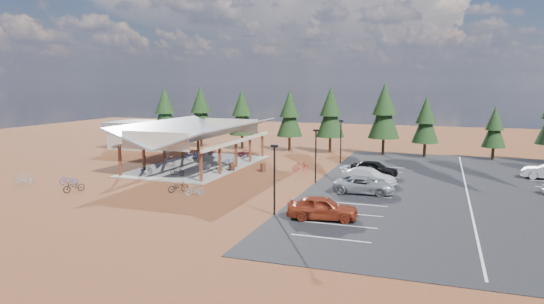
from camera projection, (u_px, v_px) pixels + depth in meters
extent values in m
plane|color=brown|center=(259.00, 183.00, 45.99)|extent=(140.00, 140.00, 0.00)
cube|color=black|center=(467.00, 191.00, 42.73)|extent=(27.00, 44.00, 0.04)
cube|color=gray|center=(200.00, 165.00, 55.79)|extent=(10.60, 18.60, 0.10)
cube|color=maroon|center=(120.00, 161.00, 49.23)|extent=(0.25, 0.25, 3.00)
cube|color=maroon|center=(144.00, 155.00, 53.16)|extent=(0.25, 0.25, 3.00)
cube|color=maroon|center=(164.00, 150.00, 57.08)|extent=(0.25, 0.25, 3.00)
cube|color=maroon|center=(182.00, 146.00, 61.00)|extent=(0.25, 0.25, 3.00)
cube|color=maroon|center=(198.00, 142.00, 64.93)|extent=(0.25, 0.25, 3.00)
cube|color=maroon|center=(201.00, 166.00, 46.22)|extent=(0.25, 0.25, 3.00)
cube|color=maroon|center=(220.00, 160.00, 50.15)|extent=(0.25, 0.25, 3.00)
cube|color=maroon|center=(236.00, 154.00, 54.07)|extent=(0.25, 0.25, 3.00)
cube|color=maroon|center=(250.00, 149.00, 57.99)|extent=(0.25, 0.25, 3.00)
cube|color=maroon|center=(262.00, 145.00, 61.92)|extent=(0.25, 0.25, 3.00)
cube|color=beige|center=(161.00, 137.00, 57.00)|extent=(0.22, 18.00, 0.35)
cube|color=beige|center=(239.00, 141.00, 53.73)|extent=(0.22, 18.00, 0.35)
cube|color=slate|center=(176.00, 130.00, 56.18)|extent=(5.85, 19.40, 2.13)
cube|color=slate|center=(222.00, 132.00, 54.29)|extent=(5.85, 19.40, 2.13)
cube|color=beige|center=(155.00, 141.00, 46.84)|extent=(7.50, 0.15, 1.80)
cube|color=beige|center=(231.00, 126.00, 63.66)|extent=(7.50, 0.15, 1.80)
cube|color=#ADA593|center=(149.00, 137.00, 70.43)|extent=(10.00, 6.00, 3.20)
cube|color=slate|center=(148.00, 124.00, 70.16)|extent=(11.00, 7.00, 0.70)
cylinder|color=black|center=(274.00, 181.00, 34.66)|extent=(0.14, 0.14, 5.00)
cube|color=black|center=(274.00, 146.00, 34.29)|extent=(0.50, 0.25, 0.18)
cylinder|color=black|center=(316.00, 157.00, 45.87)|extent=(0.14, 0.14, 5.00)
cube|color=black|center=(316.00, 130.00, 45.50)|extent=(0.50, 0.25, 0.18)
cylinder|color=black|center=(341.00, 143.00, 57.08)|extent=(0.14, 0.14, 5.00)
cube|color=black|center=(341.00, 121.00, 56.72)|extent=(0.50, 0.25, 0.18)
cylinder|color=#49271A|center=(232.00, 167.00, 52.31)|extent=(0.60, 0.60, 0.90)
cylinder|color=#49271A|center=(263.00, 167.00, 52.14)|extent=(0.60, 0.60, 0.90)
cylinder|color=#382314|center=(166.00, 139.00, 73.18)|extent=(0.36, 0.36, 2.15)
cone|color=black|center=(165.00, 115.00, 72.66)|extent=(3.78, 3.78, 5.15)
cone|color=black|center=(165.00, 100.00, 72.36)|extent=(2.92, 2.92, 3.86)
cylinder|color=#382314|center=(201.00, 139.00, 72.69)|extent=(0.36, 0.36, 2.20)
cone|color=black|center=(201.00, 114.00, 72.16)|extent=(3.88, 3.88, 5.29)
cone|color=black|center=(200.00, 99.00, 71.84)|extent=(3.00, 3.00, 3.97)
cylinder|color=#382314|center=(242.00, 142.00, 69.88)|extent=(0.36, 0.36, 2.09)
cone|color=black|center=(242.00, 117.00, 69.38)|extent=(3.68, 3.68, 5.02)
cone|color=black|center=(242.00, 103.00, 69.08)|extent=(2.84, 2.84, 3.76)
cylinder|color=#382314|center=(289.00, 143.00, 67.97)|extent=(0.36, 0.36, 2.07)
cone|color=black|center=(290.00, 118.00, 67.47)|extent=(3.65, 3.65, 4.97)
cone|color=black|center=(290.00, 104.00, 67.17)|extent=(2.82, 2.82, 3.73)
cylinder|color=#382314|center=(330.00, 145.00, 66.19)|extent=(0.36, 0.36, 2.19)
cone|color=black|center=(330.00, 117.00, 65.66)|extent=(3.86, 3.86, 5.26)
cone|color=black|center=(331.00, 101.00, 65.35)|extent=(2.98, 2.98, 3.95)
cylinder|color=#382314|center=(383.00, 147.00, 63.56)|extent=(0.36, 0.36, 2.33)
cone|color=black|center=(384.00, 117.00, 63.00)|extent=(4.10, 4.10, 5.59)
cone|color=black|center=(385.00, 99.00, 62.67)|extent=(3.17, 3.17, 4.19)
cylinder|color=#382314|center=(424.00, 150.00, 61.88)|extent=(0.36, 0.36, 1.91)
cone|color=black|center=(426.00, 125.00, 61.42)|extent=(3.36, 3.36, 4.58)
cone|color=black|center=(426.00, 110.00, 61.15)|extent=(2.59, 2.59, 3.43)
cylinder|color=#382314|center=(493.00, 154.00, 59.81)|extent=(0.36, 0.36, 1.62)
cone|color=black|center=(494.00, 131.00, 59.42)|extent=(2.86, 2.86, 3.90)
cone|color=black|center=(495.00, 118.00, 59.19)|extent=(2.21, 2.21, 2.92)
imported|color=black|center=(147.00, 168.00, 50.96)|extent=(1.78, 0.98, 0.88)
imported|color=#94979D|center=(170.00, 160.00, 56.52)|extent=(1.71, 0.67, 1.00)
imported|color=navy|center=(191.00, 155.00, 60.20)|extent=(1.93, 0.88, 0.98)
imported|color=maroon|center=(207.00, 152.00, 63.36)|extent=(1.54, 0.85, 0.89)
imported|color=black|center=(177.00, 171.00, 49.40)|extent=(1.97, 1.02, 0.98)
imported|color=#9899A0|center=(203.00, 165.00, 52.45)|extent=(1.79, 0.94, 1.04)
imported|color=#142B9A|center=(231.00, 161.00, 56.22)|extent=(1.62, 0.59, 0.84)
imported|color=maroon|center=(245.00, 153.00, 62.07)|extent=(1.69, 0.85, 0.98)
imported|color=black|center=(74.00, 186.00, 42.29)|extent=(1.37, 2.03, 1.01)
imported|color=gray|center=(25.00, 179.00, 45.38)|extent=(1.66, 1.40, 1.03)
imported|color=#224B8F|center=(69.00, 180.00, 45.24)|extent=(1.89, 1.08, 0.94)
imported|color=black|center=(178.00, 187.00, 42.29)|extent=(1.64, 1.80, 0.95)
imported|color=gray|center=(195.00, 190.00, 41.05)|extent=(1.71, 1.22, 1.01)
imported|color=maroon|center=(300.00, 167.00, 52.08)|extent=(1.79, 1.44, 1.09)
imported|color=black|center=(225.00, 168.00, 51.66)|extent=(1.97, 1.18, 0.98)
imported|color=maroon|center=(322.00, 208.00, 33.67)|extent=(5.15, 2.71, 1.67)
imported|color=gray|center=(364.00, 185.00, 41.59)|extent=(5.27, 2.56, 1.44)
imported|color=white|center=(368.00, 176.00, 45.58)|extent=(5.56, 3.10, 1.52)
imported|color=black|center=(374.00, 168.00, 49.26)|extent=(4.97, 2.65, 1.61)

